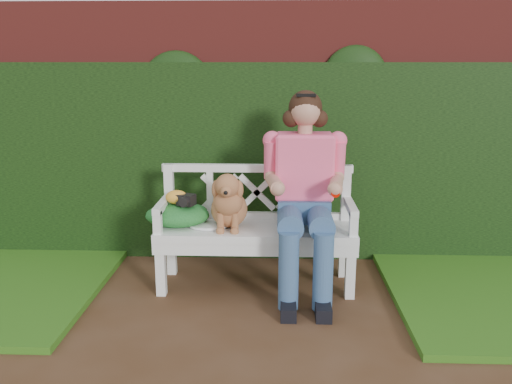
{
  "coord_description": "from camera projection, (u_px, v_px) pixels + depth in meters",
  "views": [
    {
      "loc": [
        0.24,
        -2.96,
        1.7
      ],
      "look_at": [
        0.09,
        0.99,
        0.75
      ],
      "focal_mm": 38.0,
      "sensor_mm": 36.0,
      "label": 1
    }
  ],
  "objects": [
    {
      "name": "brick_wall",
      "position": [
        250.0,
        131.0,
        4.87
      ],
      "size": [
        10.0,
        0.3,
        2.2
      ],
      "primitive_type": "cube",
      "color": "maroon",
      "rests_on": "ground"
    },
    {
      "name": "ivy_hedge",
      "position": [
        249.0,
        162.0,
        4.72
      ],
      "size": [
        10.0,
        0.18,
        1.7
      ],
      "primitive_type": "cube",
      "color": "#224413",
      "rests_on": "ground"
    },
    {
      "name": "camera_item",
      "position": [
        186.0,
        200.0,
        4.09
      ],
      "size": [
        0.15,
        0.13,
        0.08
      ],
      "primitive_type": "cube",
      "rotation": [
        0.0,
        0.0,
        -0.37
      ],
      "color": "black",
      "rests_on": "green_bag"
    },
    {
      "name": "green_bag",
      "position": [
        177.0,
        214.0,
        4.15
      ],
      "size": [
        0.49,
        0.38,
        0.17
      ],
      "primitive_type": null,
      "rotation": [
        0.0,
        0.0,
        0.0
      ],
      "color": "#246F32",
      "rests_on": "garden_bench"
    },
    {
      "name": "garden_bench",
      "position": [
        256.0,
        256.0,
        4.19
      ],
      "size": [
        1.62,
        0.73,
        0.48
      ],
      "primitive_type": null,
      "rotation": [
        0.0,
        0.0,
        -0.08
      ],
      "color": "white",
      "rests_on": "ground"
    },
    {
      "name": "dog",
      "position": [
        229.0,
        199.0,
        4.05
      ],
      "size": [
        0.36,
        0.44,
        0.44
      ],
      "primitive_type": null,
      "rotation": [
        0.0,
        0.0,
        0.15
      ],
      "color": "brown",
      "rests_on": "garden_bench"
    },
    {
      "name": "baseball_glove",
      "position": [
        177.0,
        197.0,
        4.12
      ],
      "size": [
        0.19,
        0.15,
        0.11
      ],
      "primitive_type": "ellipsoid",
      "rotation": [
        0.0,
        0.0,
        0.13
      ],
      "color": "orange",
      "rests_on": "green_bag"
    },
    {
      "name": "ground",
      "position": [
        236.0,
        350.0,
        3.28
      ],
      "size": [
        60.0,
        60.0,
        0.0
      ],
      "primitive_type": "plane",
      "color": "#452915"
    },
    {
      "name": "seated_woman",
      "position": [
        304.0,
        191.0,
        4.03
      ],
      "size": [
        0.8,
        0.97,
        1.53
      ],
      "primitive_type": null,
      "rotation": [
        0.0,
        0.0,
        0.19
      ],
      "color": "#CE4857",
      "rests_on": "ground"
    },
    {
      "name": "tennis_racket",
      "position": [
        205.0,
        225.0,
        4.12
      ],
      "size": [
        0.58,
        0.25,
        0.03
      ],
      "primitive_type": null,
      "rotation": [
        0.0,
        0.0,
        0.01
      ],
      "color": "silver",
      "rests_on": "garden_bench"
    }
  ]
}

